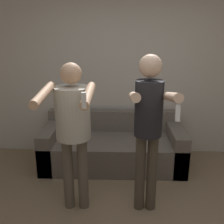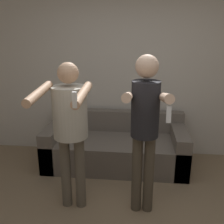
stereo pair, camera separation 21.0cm
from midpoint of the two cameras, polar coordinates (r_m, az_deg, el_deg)
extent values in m
cube|color=silver|center=(4.01, 6.11, 9.41)|extent=(6.40, 0.06, 2.70)
cube|color=slate|center=(3.87, 2.33, -8.64)|extent=(2.00, 0.87, 0.41)
cube|color=slate|center=(4.05, 2.70, -1.84)|extent=(2.00, 0.16, 0.32)
cube|color=slate|center=(3.98, -10.79, -6.79)|extent=(0.20, 0.87, 0.58)
cube|color=slate|center=(3.89, 15.82, -7.76)|extent=(0.20, 0.87, 0.58)
cylinder|color=#6B6051|center=(2.97, -7.99, -12.74)|extent=(0.11, 0.11, 0.84)
cylinder|color=#6B6051|center=(2.94, -4.87, -12.97)|extent=(0.11, 0.11, 0.84)
cylinder|color=beige|center=(2.67, -6.93, -0.05)|extent=(0.36, 0.36, 0.54)
sphere|color=tan|center=(2.58, -7.25, 8.41)|extent=(0.21, 0.21, 0.21)
cylinder|color=tan|center=(2.40, -13.26, 4.00)|extent=(0.08, 0.57, 0.12)
cylinder|color=tan|center=(2.30, -3.86, 3.87)|extent=(0.08, 0.57, 0.12)
cube|color=white|center=(2.03, -5.19, 2.62)|extent=(0.04, 0.04, 0.13)
cylinder|color=brown|center=(2.89, 7.57, -13.19)|extent=(0.11, 0.11, 0.88)
cylinder|color=brown|center=(2.89, 10.13, -13.24)|extent=(0.11, 0.11, 0.88)
cylinder|color=#232328|center=(2.60, 9.58, 0.56)|extent=(0.28, 0.28, 0.56)
sphere|color=beige|center=(2.51, 10.06, 9.75)|extent=(0.22, 0.22, 0.22)
cylinder|color=beige|center=(2.28, 6.19, 3.27)|extent=(0.08, 0.57, 0.20)
cylinder|color=beige|center=(2.30, 14.21, 3.00)|extent=(0.08, 0.57, 0.20)
cube|color=white|center=(2.05, 15.13, -0.53)|extent=(0.04, 0.05, 0.13)
camera|label=1|loc=(0.11, -88.07, 0.60)|focal=42.00mm
camera|label=2|loc=(0.11, 91.93, -0.60)|focal=42.00mm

